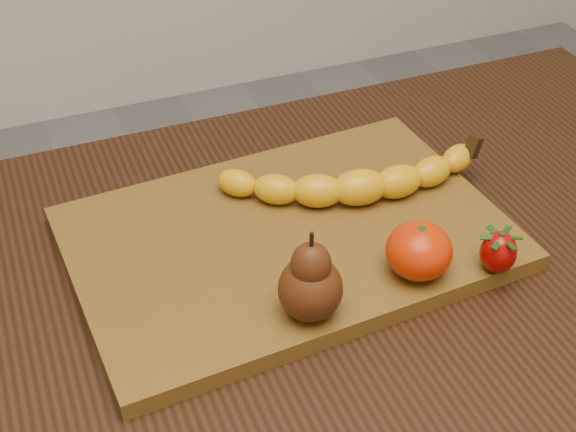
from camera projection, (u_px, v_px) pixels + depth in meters
name	position (u px, v px, depth m)	size (l,w,h in m)	color
table	(366.00, 334.00, 0.89)	(1.00, 0.70, 0.76)	black
cutting_board	(288.00, 238.00, 0.85)	(0.45, 0.30, 0.02)	brown
banana	(359.00, 187.00, 0.87)	(0.26, 0.07, 0.04)	#ECA60B
pear	(311.00, 275.00, 0.72)	(0.06, 0.06, 0.09)	#49200B
mandarin	(419.00, 251.00, 0.78)	(0.07, 0.07, 0.06)	red
strawberry	(499.00, 251.00, 0.79)	(0.04, 0.04, 0.05)	#9B0504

